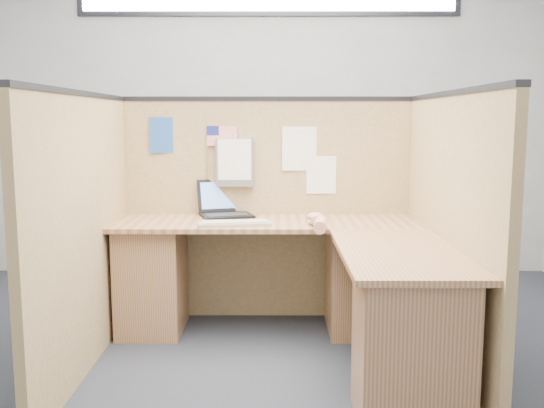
{
  "coord_description": "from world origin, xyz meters",
  "views": [
    {
      "loc": [
        0.04,
        -3.16,
        1.38
      ],
      "look_at": [
        0.03,
        0.5,
        0.86
      ],
      "focal_mm": 40.0,
      "sensor_mm": 36.0,
      "label": 1
    }
  ],
  "objects_px": {
    "laptop": "(228,207)",
    "mouse": "(315,221)",
    "l_desk": "(298,289)",
    "keyboard": "(235,223)"
  },
  "relations": [
    {
      "from": "keyboard",
      "to": "mouse",
      "type": "relative_size",
      "value": 4.06
    },
    {
      "from": "l_desk",
      "to": "keyboard",
      "type": "relative_size",
      "value": 4.25
    },
    {
      "from": "laptop",
      "to": "keyboard",
      "type": "height_order",
      "value": "laptop"
    },
    {
      "from": "keyboard",
      "to": "mouse",
      "type": "bearing_deg",
      "value": -4.22
    },
    {
      "from": "keyboard",
      "to": "mouse",
      "type": "height_order",
      "value": "mouse"
    },
    {
      "from": "laptop",
      "to": "mouse",
      "type": "distance_m",
      "value": 0.67
    },
    {
      "from": "l_desk",
      "to": "laptop",
      "type": "height_order",
      "value": "laptop"
    },
    {
      "from": "keyboard",
      "to": "laptop",
      "type": "bearing_deg",
      "value": 91.25
    },
    {
      "from": "laptop",
      "to": "mouse",
      "type": "height_order",
      "value": "laptop"
    },
    {
      "from": "l_desk",
      "to": "mouse",
      "type": "xyz_separation_m",
      "value": [
        0.12,
        0.25,
        0.36
      ]
    }
  ]
}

